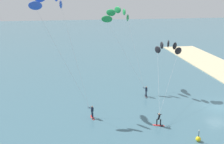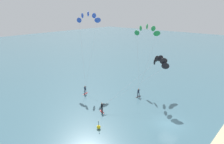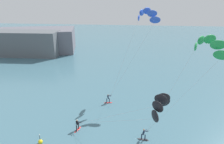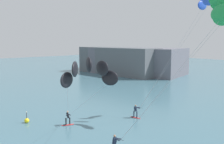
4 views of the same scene
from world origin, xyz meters
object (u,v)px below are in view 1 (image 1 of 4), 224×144
(kitesurfer_nearshore, at_px, (50,4))
(kitesurfer_far_out, at_px, (168,50))
(kitesurfer_mid_water, at_px, (119,17))
(marker_buoy, at_px, (198,139))

(kitesurfer_nearshore, relative_size, kitesurfer_far_out, 1.32)
(kitesurfer_mid_water, distance_m, marker_buoy, 23.55)
(marker_buoy, bearing_deg, kitesurfer_mid_water, 14.81)
(kitesurfer_nearshore, distance_m, marker_buoy, 24.66)
(kitesurfer_mid_water, bearing_deg, marker_buoy, -165.19)
(kitesurfer_nearshore, bearing_deg, kitesurfer_far_out, -88.23)
(kitesurfer_nearshore, xyz_separation_m, kitesurfer_mid_water, (6.91, -10.49, -2.43))
(kitesurfer_nearshore, xyz_separation_m, kitesurfer_far_out, (0.52, -16.94, -6.88))
(kitesurfer_nearshore, height_order, kitesurfer_far_out, kitesurfer_nearshore)
(kitesurfer_nearshore, xyz_separation_m, marker_buoy, (-13.08, -15.78, -13.71))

